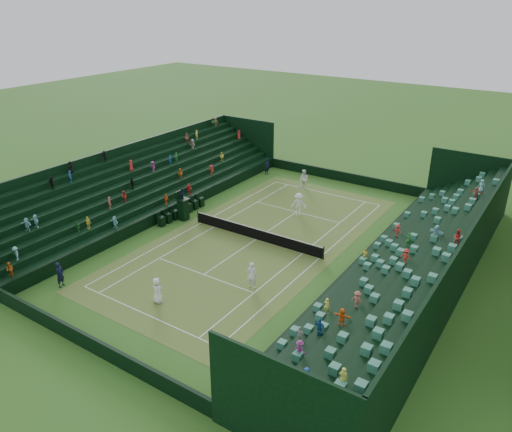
% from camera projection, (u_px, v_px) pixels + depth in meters
% --- Properties ---
extents(ground, '(160.00, 160.00, 0.00)m').
position_uv_depth(ground, '(256.00, 240.00, 38.66)').
color(ground, '#376620').
rests_on(ground, ground).
extents(court_surface, '(12.97, 26.77, 0.01)m').
position_uv_depth(court_surface, '(256.00, 239.00, 38.66)').
color(court_surface, '#357125').
rests_on(court_surface, ground).
extents(perimeter_wall_north, '(17.17, 0.20, 1.00)m').
position_uv_depth(perimeter_wall_north, '(343.00, 177.00, 50.54)').
color(perimeter_wall_north, black).
rests_on(perimeter_wall_north, ground).
extents(perimeter_wall_south, '(17.17, 0.20, 1.00)m').
position_uv_depth(perimeter_wall_south, '(90.00, 343.00, 26.38)').
color(perimeter_wall_south, black).
rests_on(perimeter_wall_south, ground).
extents(perimeter_wall_east, '(0.20, 31.77, 1.00)m').
position_uv_depth(perimeter_wall_east, '(359.00, 264.00, 34.16)').
color(perimeter_wall_east, black).
rests_on(perimeter_wall_east, ground).
extents(perimeter_wall_west, '(0.20, 31.77, 1.00)m').
position_uv_depth(perimeter_wall_west, '(174.00, 210.00, 42.76)').
color(perimeter_wall_west, black).
rests_on(perimeter_wall_west, ground).
extents(north_grandstand, '(6.60, 32.00, 4.90)m').
position_uv_depth(north_grandstand, '(422.00, 267.00, 31.62)').
color(north_grandstand, black).
rests_on(north_grandstand, ground).
extents(south_grandstand, '(6.60, 32.00, 4.90)m').
position_uv_depth(south_grandstand, '(138.00, 189.00, 44.45)').
color(south_grandstand, black).
rests_on(south_grandstand, ground).
extents(tennis_net, '(11.67, 0.10, 1.06)m').
position_uv_depth(tennis_net, '(256.00, 233.00, 38.45)').
color(tennis_net, black).
rests_on(tennis_net, ground).
extents(umpire_chair, '(0.89, 0.89, 2.81)m').
position_uv_depth(umpire_chair, '(183.00, 206.00, 41.62)').
color(umpire_chair, black).
rests_on(umpire_chair, ground).
extents(courtside_chairs, '(0.54, 5.51, 1.18)m').
position_uv_depth(courtside_chairs, '(182.00, 211.00, 42.68)').
color(courtside_chairs, black).
rests_on(courtside_chairs, ground).
extents(player_near_west, '(0.94, 0.75, 1.69)m').
position_uv_depth(player_near_west, '(157.00, 290.00, 30.45)').
color(player_near_west, white).
rests_on(player_near_west, ground).
extents(player_near_east, '(0.74, 0.55, 1.85)m').
position_uv_depth(player_near_east, '(252.00, 275.00, 31.97)').
color(player_near_east, white).
rests_on(player_near_east, ground).
extents(player_far_west, '(1.09, 0.96, 1.88)m').
position_uv_depth(player_far_west, '(304.00, 179.00, 48.51)').
color(player_far_west, white).
rests_on(player_far_west, ground).
extents(player_far_east, '(1.49, 1.23, 2.01)m').
position_uv_depth(player_far_east, '(299.00, 204.00, 42.56)').
color(player_far_east, white).
rests_on(player_far_east, ground).
extents(line_judge_north, '(0.56, 0.72, 1.72)m').
position_uv_depth(line_judge_north, '(267.00, 167.00, 52.33)').
color(line_judge_north, black).
rests_on(line_judge_north, ground).
extents(line_judge_south, '(0.56, 0.72, 1.73)m').
position_uv_depth(line_judge_south, '(60.00, 275.00, 32.13)').
color(line_judge_south, black).
rests_on(line_judge_south, ground).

